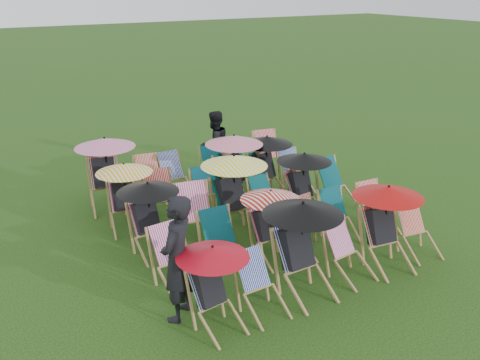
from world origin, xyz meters
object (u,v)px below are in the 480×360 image
deckchair_0 (215,287)px  person_left (177,259)px  deckchair_5 (418,230)px  deckchair_29 (271,154)px  person_rear (215,145)px

deckchair_0 → person_left: size_ratio=0.64×
deckchair_5 → deckchair_29: bearing=96.3°
deckchair_5 → person_left: (-4.25, 0.39, 0.48)m
deckchair_0 → deckchair_5: bearing=-7.4°
deckchair_29 → person_rear: bearing=168.3°
deckchair_5 → person_left: person_left is taller
person_rear → deckchair_0: bearing=48.5°
deckchair_29 → deckchair_5: bearing=-82.2°
deckchair_29 → person_left: bearing=-127.2°
deckchair_0 → person_left: 0.64m
person_rear → person_left: bearing=43.4°
deckchair_5 → person_left: 4.30m
deckchair_0 → deckchair_29: deckchair_0 is taller
person_left → person_rear: bearing=-166.4°
deckchair_0 → person_left: (-0.31, 0.47, 0.29)m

